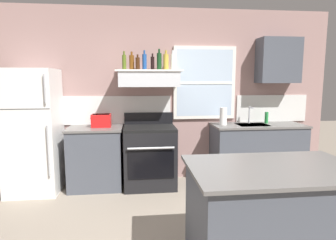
# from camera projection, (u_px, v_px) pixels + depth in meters

# --- Properties ---
(back_wall) EXTENTS (5.40, 0.11, 2.70)m
(back_wall) POSITION_uv_depth(u_px,v_px,m) (166.00, 95.00, 4.62)
(back_wall) COLOR gray
(back_wall) RESTS_ON ground_plane
(refrigerator) EXTENTS (0.70, 0.72, 1.75)m
(refrigerator) POSITION_uv_depth(u_px,v_px,m) (33.00, 131.00, 4.09)
(refrigerator) COLOR white
(refrigerator) RESTS_ON ground_plane
(counter_left_of_stove) EXTENTS (0.79, 0.63, 0.91)m
(counter_left_of_stove) POSITION_uv_depth(u_px,v_px,m) (96.00, 157.00, 4.30)
(counter_left_of_stove) COLOR #474C56
(counter_left_of_stove) RESTS_ON ground_plane
(toaster) EXTENTS (0.30, 0.20, 0.19)m
(toaster) POSITION_uv_depth(u_px,v_px,m) (101.00, 120.00, 4.26)
(toaster) COLOR red
(toaster) RESTS_ON counter_left_of_stove
(stove_range) EXTENTS (0.76, 0.69, 1.09)m
(stove_range) POSITION_uv_depth(u_px,v_px,m) (150.00, 156.00, 4.35)
(stove_range) COLOR black
(stove_range) RESTS_ON ground_plane
(range_hood_shelf) EXTENTS (0.96, 0.52, 0.24)m
(range_hood_shelf) POSITION_uv_depth(u_px,v_px,m) (149.00, 78.00, 4.29)
(range_hood_shelf) COLOR silver
(bottle_olive_oil_square) EXTENTS (0.06, 0.06, 0.27)m
(bottle_olive_oil_square) POSITION_uv_depth(u_px,v_px,m) (124.00, 62.00, 4.27)
(bottle_olive_oil_square) COLOR #4C601E
(bottle_olive_oil_square) RESTS_ON range_hood_shelf
(bottle_amber_wine) EXTENTS (0.07, 0.07, 0.27)m
(bottle_amber_wine) POSITION_uv_depth(u_px,v_px,m) (132.00, 62.00, 4.27)
(bottle_amber_wine) COLOR brown
(bottle_amber_wine) RESTS_ON range_hood_shelf
(bottle_brown_stout) EXTENTS (0.06, 0.06, 0.22)m
(bottle_brown_stout) POSITION_uv_depth(u_px,v_px,m) (138.00, 63.00, 4.21)
(bottle_brown_stout) COLOR #381E0F
(bottle_brown_stout) RESTS_ON range_hood_shelf
(bottle_blue_liqueur) EXTENTS (0.07, 0.07, 0.29)m
(bottle_blue_liqueur) POSITION_uv_depth(u_px,v_px,m) (144.00, 62.00, 4.29)
(bottle_blue_liqueur) COLOR #1E478C
(bottle_blue_liqueur) RESTS_ON range_hood_shelf
(bottle_balsamic_dark) EXTENTS (0.06, 0.06, 0.24)m
(bottle_balsamic_dark) POSITION_uv_depth(u_px,v_px,m) (153.00, 63.00, 4.26)
(bottle_balsamic_dark) COLOR black
(bottle_balsamic_dark) RESTS_ON range_hood_shelf
(bottle_dark_green_wine) EXTENTS (0.07, 0.07, 0.31)m
(bottle_dark_green_wine) POSITION_uv_depth(u_px,v_px,m) (159.00, 61.00, 4.29)
(bottle_dark_green_wine) COLOR #143819
(bottle_dark_green_wine) RESTS_ON range_hood_shelf
(bottle_champagne_gold_foil) EXTENTS (0.08, 0.08, 0.29)m
(bottle_champagne_gold_foil) POSITION_uv_depth(u_px,v_px,m) (166.00, 62.00, 4.32)
(bottle_champagne_gold_foil) COLOR #B29333
(bottle_champagne_gold_foil) RESTS_ON range_hood_shelf
(bottle_clear_tall) EXTENTS (0.06, 0.06, 0.30)m
(bottle_clear_tall) POSITION_uv_depth(u_px,v_px,m) (173.00, 62.00, 4.34)
(bottle_clear_tall) COLOR silver
(bottle_clear_tall) RESTS_ON range_hood_shelf
(counter_right_with_sink) EXTENTS (1.43, 0.63, 0.91)m
(counter_right_with_sink) POSITION_uv_depth(u_px,v_px,m) (257.00, 152.00, 4.58)
(counter_right_with_sink) COLOR #474C56
(counter_right_with_sink) RESTS_ON ground_plane
(sink_faucet) EXTENTS (0.03, 0.17, 0.28)m
(sink_faucet) POSITION_uv_depth(u_px,v_px,m) (250.00, 113.00, 4.58)
(sink_faucet) COLOR silver
(sink_faucet) RESTS_ON counter_right_with_sink
(paper_towel_roll) EXTENTS (0.11, 0.11, 0.27)m
(paper_towel_roll) POSITION_uv_depth(u_px,v_px,m) (223.00, 116.00, 4.44)
(paper_towel_roll) COLOR white
(paper_towel_roll) RESTS_ON counter_right_with_sink
(dish_soap_bottle) EXTENTS (0.06, 0.06, 0.18)m
(dish_soap_bottle) POSITION_uv_depth(u_px,v_px,m) (266.00, 118.00, 4.62)
(dish_soap_bottle) COLOR #268C3F
(dish_soap_bottle) RESTS_ON counter_right_with_sink
(kitchen_island) EXTENTS (1.40, 0.90, 0.91)m
(kitchen_island) POSITION_uv_depth(u_px,v_px,m) (273.00, 220.00, 2.39)
(kitchen_island) COLOR #474C56
(kitchen_island) RESTS_ON ground_plane
(upper_cabinet_right) EXTENTS (0.64, 0.32, 0.70)m
(upper_cabinet_right) POSITION_uv_depth(u_px,v_px,m) (278.00, 61.00, 4.56)
(upper_cabinet_right) COLOR #474C56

